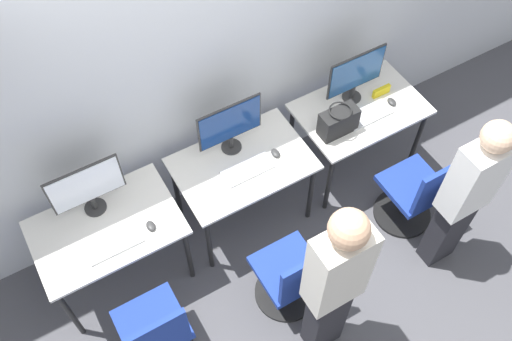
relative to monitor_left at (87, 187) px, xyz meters
The scene contains 21 objects.
ground_plane 1.56m from the monitor_left, 25.44° to the right, with size 20.00×20.00×0.00m, color #4C4C51.
wall_back 1.19m from the monitor_left, 14.55° to the left, with size 12.00×0.05×2.80m.
desk_left 0.39m from the monitor_left, 90.00° to the right, with size 1.02×0.68×0.74m.
monitor_left is the anchor object (origin of this frame).
keyboard_left 0.42m from the monitor_left, 90.00° to the right, with size 0.38×0.16×0.02m.
mouse_left 0.50m from the monitor_left, 51.27° to the right, with size 0.06×0.09×0.03m.
office_chair_left 1.11m from the monitor_left, 89.92° to the right, with size 0.48×0.48×0.90m.
desk_center 1.16m from the monitor_left, ahead, with size 1.02×0.68×0.74m.
monitor_center 1.09m from the monitor_left, ahead, with size 0.51×0.16×0.46m.
keyboard_center 1.15m from the monitor_left, 13.36° to the right, with size 0.38×0.16×0.02m.
mouse_center 1.39m from the monitor_left, 10.01° to the right, with size 0.06×0.09×0.03m.
office_chair_center 1.57m from the monitor_left, 45.25° to the right, with size 0.48×0.48×0.90m.
person_center 1.75m from the monitor_left, 52.76° to the right, with size 0.36×0.23×1.74m.
desk_right 2.21m from the monitor_left, ahead, with size 1.02×0.68×0.74m.
monitor_right 2.18m from the monitor_left, ahead, with size 0.51×0.16×0.46m.
keyboard_right 2.21m from the monitor_left, ahead, with size 0.38×0.16×0.02m.
mouse_right 2.45m from the monitor_left, ahead, with size 0.06×0.09×0.03m.
office_chair_right 2.50m from the monitor_left, 22.06° to the right, with size 0.48×0.48×0.90m.
person_right 2.59m from the monitor_left, 29.60° to the right, with size 0.36×0.21×1.61m.
handbag 1.90m from the monitor_left, ahead, with size 0.30×0.18×0.25m.
placard_right 2.42m from the monitor_left, ahead, with size 0.16×0.03×0.08m.
Camera 1 is at (-1.16, -1.87, 4.18)m, focal length 40.00 mm.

